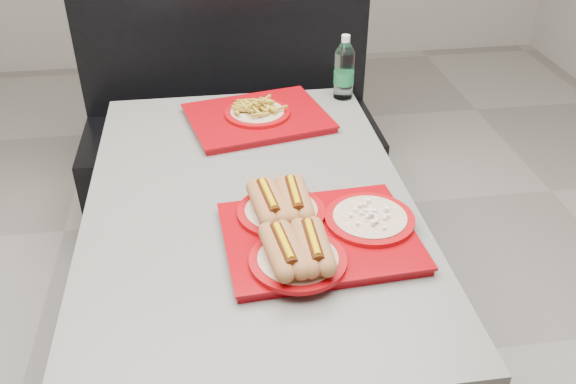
{
  "coord_description": "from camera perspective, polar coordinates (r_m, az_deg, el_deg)",
  "views": [
    {
      "loc": [
        -0.09,
        -1.42,
        1.7
      ],
      "look_at": [
        0.09,
        -0.11,
        0.83
      ],
      "focal_mm": 38.0,
      "sensor_mm": 36.0,
      "label": 1
    }
  ],
  "objects": [
    {
      "name": "water_bottle",
      "position": [
        2.26,
        5.27,
        11.21
      ],
      "size": [
        0.07,
        0.07,
        0.24
      ],
      "rotation": [
        0.0,
        0.0,
        0.35
      ],
      "color": "silver",
      "rests_on": "diner_table"
    },
    {
      "name": "ground",
      "position": [
        2.22,
        -2.95,
        -16.79
      ],
      "size": [
        6.0,
        6.0,
        0.0
      ],
      "primitive_type": "plane",
      "color": "#9C968C",
      "rests_on": "ground"
    },
    {
      "name": "tray_far",
      "position": [
        2.1,
        -2.88,
        7.25
      ],
      "size": [
        0.52,
        0.45,
        0.09
      ],
      "rotation": [
        0.0,
        0.0,
        0.22
      ],
      "color": "#8D030A",
      "rests_on": "diner_table"
    },
    {
      "name": "tray_near",
      "position": [
        1.52,
        2.22,
        -3.56
      ],
      "size": [
        0.5,
        0.43,
        0.1
      ],
      "rotation": [
        0.0,
        0.0,
        0.06
      ],
      "color": "#8D030A",
      "rests_on": "diner_table"
    },
    {
      "name": "diner_table",
      "position": [
        1.81,
        -3.48,
        -4.8
      ],
      "size": [
        0.92,
        1.42,
        0.75
      ],
      "color": "black",
      "rests_on": "ground"
    },
    {
      "name": "booth_bench",
      "position": [
        2.83,
        -5.37,
        5.9
      ],
      "size": [
        1.3,
        0.57,
        1.35
      ],
      "color": "black",
      "rests_on": "ground"
    }
  ]
}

